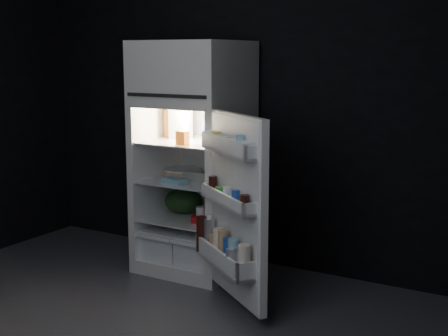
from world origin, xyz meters
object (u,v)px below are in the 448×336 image
Objects in this scene: refrigerator at (195,149)px; yogurt_tray at (207,219)px; egg_carton at (202,177)px; fridge_door at (233,211)px; milk_jug at (181,124)px.

yogurt_tray is (0.18, -0.12, -0.50)m from refrigerator.
egg_carton is 1.22× the size of yogurt_tray.
refrigerator reaches higher than fridge_door.
yogurt_tray is (0.32, -0.13, -0.69)m from milk_jug.
egg_carton is (-0.57, 0.53, 0.08)m from fridge_door.
fridge_door reaches higher than egg_carton.
milk_jug is 0.78m from yogurt_tray.
fridge_door is 0.79m from egg_carton.
refrigerator is 7.42× the size of milk_jug.
refrigerator reaches higher than egg_carton.
refrigerator is 0.95m from fridge_door.
milk_jug reaches higher than egg_carton.
yogurt_tray is at bearing -24.41° from milk_jug.
fridge_door is (0.68, -0.60, -0.28)m from refrigerator.
milk_jug is at bearing 177.68° from refrigerator.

